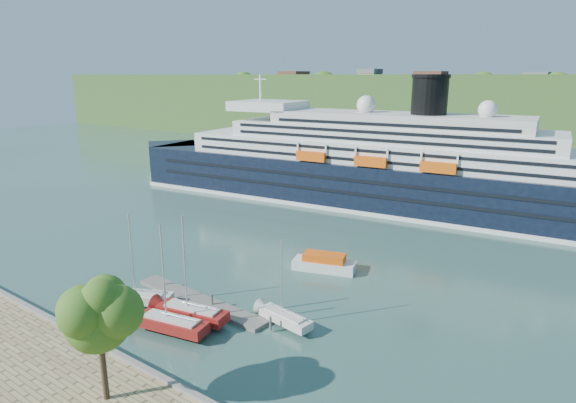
# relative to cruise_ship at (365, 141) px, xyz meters

# --- Properties ---
(ground) EXTENTS (400.00, 400.00, 0.00)m
(ground) POSITION_rel_cruise_ship_xyz_m (4.99, -59.53, -12.03)
(ground) COLOR #2A4C43
(ground) RESTS_ON ground
(far_hillside) EXTENTS (400.00, 50.00, 24.00)m
(far_hillside) POSITION_rel_cruise_ship_xyz_m (4.99, 85.47, -0.03)
(far_hillside) COLOR #305823
(far_hillside) RESTS_ON ground
(quay_coping) EXTENTS (220.00, 0.50, 0.30)m
(quay_coping) POSITION_rel_cruise_ship_xyz_m (4.99, -59.73, -10.88)
(quay_coping) COLOR slate
(quay_coping) RESTS_ON promenade
(cruise_ship) EXTENTS (108.23, 27.77, 24.06)m
(cruise_ship) POSITION_rel_cruise_ship_xyz_m (0.00, 0.00, 0.00)
(cruise_ship) COLOR black
(cruise_ship) RESTS_ON ground
(promenade_tree) EXTENTS (6.25, 6.25, 10.35)m
(promenade_tree) POSITION_rel_cruise_ship_xyz_m (11.58, -63.57, -5.86)
(promenade_tree) COLOR #356019
(promenade_tree) RESTS_ON promenade
(floating_pontoon) EXTENTS (18.27, 3.07, 0.40)m
(floating_pontoon) POSITION_rel_cruise_ship_xyz_m (4.52, -47.39, -11.83)
(floating_pontoon) COLOR slate
(floating_pontoon) RESTS_ON ground
(sailboat_white_near) EXTENTS (7.72, 5.30, 9.80)m
(sailboat_white_near) POSITION_rel_cruise_ship_xyz_m (0.06, -51.62, -7.13)
(sailboat_white_near) COLOR silver
(sailboat_white_near) RESTS_ON ground
(sailboat_red) EXTENTS (8.34, 3.83, 10.40)m
(sailboat_red) POSITION_rel_cruise_ship_xyz_m (7.21, -53.56, -6.83)
(sailboat_red) COLOR maroon
(sailboat_red) RESTS_ON ground
(sailboat_white_far) EXTENTS (6.75, 2.74, 8.47)m
(sailboat_white_far) POSITION_rel_cruise_ship_xyz_m (15.09, -46.13, -7.79)
(sailboat_white_far) COLOR silver
(sailboat_white_far) RESTS_ON ground
(tender_launch) EXTENTS (8.35, 4.93, 2.18)m
(tender_launch) POSITION_rel_cruise_ship_xyz_m (10.90, -31.89, -10.94)
(tender_launch) COLOR #EB580D
(tender_launch) RESTS_ON ground
(sailboat_extra) EXTENTS (8.46, 3.85, 10.55)m
(sailboat_extra) POSITION_rel_cruise_ship_xyz_m (7.23, -50.94, -6.75)
(sailboat_extra) COLOR maroon
(sailboat_extra) RESTS_ON ground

